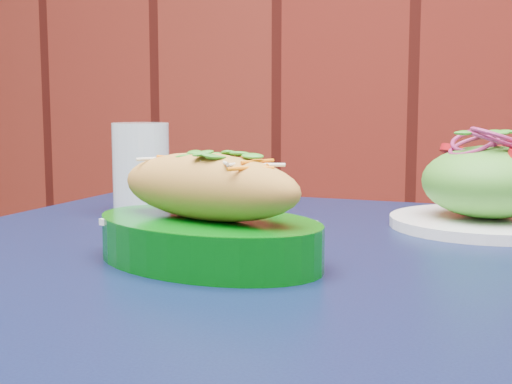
% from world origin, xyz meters
% --- Properties ---
extents(cafe_table, '(0.84, 0.84, 0.75)m').
position_xyz_m(cafe_table, '(0.40, 1.59, 0.66)').
color(cafe_table, black).
rests_on(cafe_table, ground).
extents(banh_mi_basket, '(0.27, 0.22, 0.11)m').
position_xyz_m(banh_mi_basket, '(0.36, 1.54, 0.79)').
color(banh_mi_basket, '#015609').
rests_on(banh_mi_basket, cafe_table).
extents(salad_plate, '(0.22, 0.22, 0.12)m').
position_xyz_m(salad_plate, '(0.60, 1.80, 0.80)').
color(salad_plate, white).
rests_on(salad_plate, cafe_table).
extents(water_glass, '(0.07, 0.07, 0.12)m').
position_xyz_m(water_glass, '(0.17, 1.77, 0.81)').
color(water_glass, silver).
rests_on(water_glass, cafe_table).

